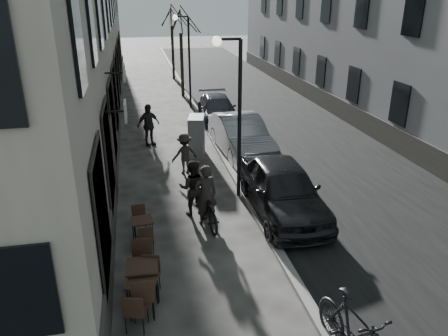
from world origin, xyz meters
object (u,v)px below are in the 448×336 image
object	(u,v)px
tree_far	(171,15)
moped	(354,335)
tree_near	(180,20)
bicycle	(206,206)
bistro_set_b	(143,278)
pedestrian_mid	(185,154)
bistro_set_a	(143,292)
pedestrian_near	(193,188)
bistro_set_c	(143,229)
car_mid	(241,136)
streetlamp_far	(186,52)
car_near	(283,189)
streetlamp_near	(234,102)
pedestrian_far	(148,125)
utility_cabinet	(197,136)
car_far	(218,109)

from	to	relation	value
tree_far	moped	bearing A→B (deg)	-89.09
tree_near	bicycle	size ratio (longest dim) A/B	2.70
bistro_set_b	pedestrian_mid	bearing A→B (deg)	77.08
bistro_set_a	pedestrian_near	size ratio (longest dim) A/B	0.90
bistro_set_c	car_mid	size ratio (longest dim) A/B	0.29
tree_far	pedestrian_near	size ratio (longest dim) A/B	3.30
bistro_set_a	car_mid	distance (m)	9.85
streetlamp_far	bistro_set_c	size ratio (longest dim) A/B	3.65
pedestrian_mid	moped	bearing A→B (deg)	84.74
bistro_set_c	car_near	size ratio (longest dim) A/B	0.30
streetlamp_near	pedestrian_mid	world-z (taller)	streetlamp_near
streetlamp_far	car_near	xyz separation A→B (m)	(1.17, -13.46, -2.36)
car_mid	moped	bearing A→B (deg)	-96.82
streetlamp_near	moped	xyz separation A→B (m)	(0.52, -7.29, -2.48)
pedestrian_near	car_near	world-z (taller)	pedestrian_near
car_mid	moped	distance (m)	11.12
streetlamp_far	pedestrian_far	world-z (taller)	streetlamp_far
streetlamp_near	pedestrian_near	distance (m)	2.90
car_near	bistro_set_a	bearing A→B (deg)	-138.99
streetlamp_far	tree_near	world-z (taller)	tree_near
tree_far	moped	xyz separation A→B (m)	(0.45, -28.29, -3.99)
utility_cabinet	bicycle	world-z (taller)	utility_cabinet
streetlamp_near	tree_near	bearing A→B (deg)	89.72
utility_cabinet	tree_near	bearing A→B (deg)	98.77
car_mid	utility_cabinet	bearing A→B (deg)	169.62
tree_far	car_mid	xyz separation A→B (m)	(1.10, -17.20, -3.87)
car_far	bistro_set_a	bearing A→B (deg)	-104.27
tree_far	bistro_set_b	bearing A→B (deg)	-97.00
pedestrian_near	car_far	xyz separation A→B (m)	(2.64, 9.90, -0.23)
car_near	car_far	world-z (taller)	car_near
tree_near	pedestrian_mid	bearing A→B (deg)	-96.29
streetlamp_far	pedestrian_far	size ratio (longest dim) A/B	2.77
bistro_set_a	utility_cabinet	size ratio (longest dim) A/B	0.95
tree_near	moped	distance (m)	22.65
streetlamp_near	bistro_set_c	size ratio (longest dim) A/B	3.65
bistro_set_c	utility_cabinet	world-z (taller)	utility_cabinet
streetlamp_far	tree_near	distance (m)	3.36
bistro_set_c	tree_near	bearing A→B (deg)	73.11
pedestrian_mid	pedestrian_near	bearing A→B (deg)	71.35
bicycle	moped	world-z (taller)	moped
utility_cabinet	bicycle	xyz separation A→B (m)	(-0.56, -5.66, -0.27)
bistro_set_a	pedestrian_far	distance (m)	10.78
utility_cabinet	tree_far	bearing A→B (deg)	100.06
pedestrian_far	moped	distance (m)	13.32
streetlamp_far	bistro_set_b	size ratio (longest dim) A/B	3.02
tree_near	bistro_set_b	distance (m)	20.32
tree_near	tree_far	bearing A→B (deg)	90.00
pedestrian_near	moped	bearing A→B (deg)	120.91
pedestrian_mid	car_near	world-z (taller)	car_near
utility_cabinet	pedestrian_near	world-z (taller)	pedestrian_near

